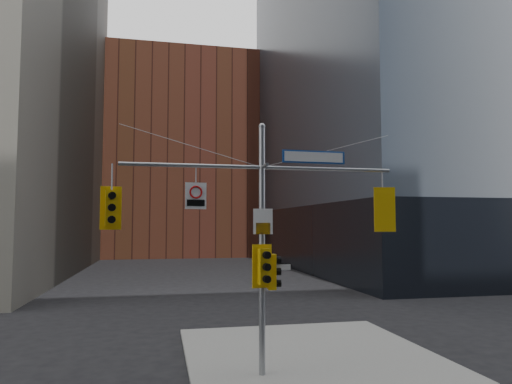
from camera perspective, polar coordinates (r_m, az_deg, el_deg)
name	(u,v)px	position (r m, az deg, el deg)	size (l,w,h in m)	color
sidewalk_corner	(308,353)	(16.14, 6.48, -19.41)	(8.00, 8.00, 0.15)	gray
podium_ne	(459,237)	(52.77, 24.04, -5.17)	(36.40, 36.40, 6.00)	black
brick_midrise	(181,160)	(69.52, -9.41, 3.98)	(26.00, 20.00, 28.00)	brown
signal_assembly	(262,222)	(13.10, 0.76, -3.79)	(8.00, 0.80, 7.30)	gray
traffic_light_west_arm	(111,208)	(12.86, -17.64, -1.89)	(0.56, 0.50, 1.18)	#DCA70B
traffic_light_east_arm	(383,210)	(14.41, 15.58, -2.14)	(0.63, 0.57, 1.34)	#DCA70B
traffic_light_pole_side	(273,272)	(13.24, 2.14, -9.93)	(0.40, 0.34, 1.00)	#DCA70B
traffic_light_pole_front	(264,266)	(12.89, 1.03, -9.29)	(0.58, 0.51, 1.22)	#DCA70B
street_sign_blade	(314,157)	(13.68, 7.24, 4.36)	(1.95, 0.09, 0.38)	#103B94
regulatory_sign_arm	(196,195)	(12.82, -7.53, -0.37)	(0.59, 0.11, 0.74)	silver
regulatory_sign_pole	(263,222)	(12.98, 0.87, -3.78)	(0.55, 0.11, 0.73)	silver
street_blade_ew	(277,267)	(13.27, 2.68, -9.40)	(0.79, 0.06, 0.16)	silver
street_blade_ns	(259,276)	(13.63, 0.34, -10.45)	(0.11, 0.68, 0.14)	#145926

